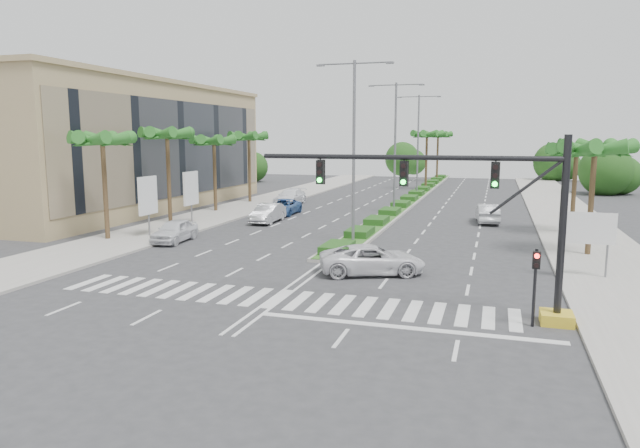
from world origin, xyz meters
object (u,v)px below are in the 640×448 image
object	(u,v)px
car_parked_b	(268,213)
car_right	(487,213)
car_parked_a	(174,231)
car_crossing	(372,260)
car_parked_d	(290,197)
car_parked_c	(283,207)

from	to	relation	value
car_parked_b	car_right	bearing A→B (deg)	15.13
car_parked_a	car_right	xyz separation A→B (m)	(20.30, 15.39, 0.03)
car_crossing	car_right	xyz separation A→B (m)	(5.46, 20.46, 0.03)
car_crossing	car_right	size ratio (longest dim) A/B	1.14
car_parked_d	car_right	distance (m)	21.66
car_parked_a	car_right	world-z (taller)	car_right
car_parked_c	car_parked_d	bearing A→B (deg)	103.43
car_parked_b	car_crossing	world-z (taller)	car_parked_b
car_parked_a	car_parked_b	xyz separation A→B (m)	(2.69, 10.16, 0.02)
car_parked_b	car_parked_d	size ratio (longest dim) A/B	0.87
car_parked_c	car_right	distance (m)	18.15
car_parked_b	car_crossing	size ratio (longest dim) A/B	0.87
car_parked_b	car_right	size ratio (longest dim) A/B	0.99
car_parked_c	car_right	xyz separation A→B (m)	(18.15, 0.21, 0.09)
car_right	car_parked_b	bearing A→B (deg)	11.06
car_parked_a	car_parked_d	world-z (taller)	car_parked_d
car_parked_c	car_crossing	bearing A→B (deg)	-59.99
car_parked_d	car_right	xyz separation A→B (m)	(20.30, -7.57, -0.00)
car_parked_d	car_crossing	size ratio (longest dim) A/B	1.00
car_parked_a	car_parked_b	distance (m)	10.51
car_parked_a	car_right	size ratio (longest dim) A/B	0.93
car_parked_c	car_parked_d	xyz separation A→B (m)	(-2.15, 7.78, 0.09)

